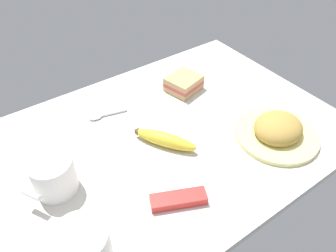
{
  "coord_description": "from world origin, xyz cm",
  "views": [
    {
      "loc": [
        -35.29,
        -50.0,
        60.1
      ],
      "look_at": [
        0.0,
        0.0,
        5.0
      ],
      "focal_mm": 34.87,
      "sensor_mm": 36.0,
      "label": 1
    }
  ],
  "objects_px": {
    "coffee_mug_milky": "(84,249)",
    "banana": "(165,140)",
    "snack_bar": "(178,199)",
    "plate_of_food": "(278,131)",
    "coffee_mug_black": "(53,174)",
    "sandwich_main": "(184,83)",
    "spoon": "(102,116)"
  },
  "relations": [
    {
      "from": "coffee_mug_milky",
      "to": "coffee_mug_black",
      "type": "bearing_deg",
      "value": 85.04
    },
    {
      "from": "coffee_mug_milky",
      "to": "snack_bar",
      "type": "xyz_separation_m",
      "value": [
        0.21,
        0.01,
        -0.04
      ]
    },
    {
      "from": "sandwich_main",
      "to": "snack_bar",
      "type": "bearing_deg",
      "value": -128.75
    },
    {
      "from": "banana",
      "to": "snack_bar",
      "type": "xyz_separation_m",
      "value": [
        -0.08,
        -0.16,
        -0.01
      ]
    },
    {
      "from": "coffee_mug_milky",
      "to": "banana",
      "type": "xyz_separation_m",
      "value": [
        0.29,
        0.17,
        -0.03
      ]
    },
    {
      "from": "banana",
      "to": "snack_bar",
      "type": "relative_size",
      "value": 1.31
    },
    {
      "from": "spoon",
      "to": "snack_bar",
      "type": "xyz_separation_m",
      "value": [
        0.01,
        -0.34,
        0.01
      ]
    },
    {
      "from": "plate_of_food",
      "to": "spoon",
      "type": "relative_size",
      "value": 1.98
    },
    {
      "from": "sandwich_main",
      "to": "snack_bar",
      "type": "xyz_separation_m",
      "value": [
        -0.26,
        -0.32,
        -0.01
      ]
    },
    {
      "from": "snack_bar",
      "to": "banana",
      "type": "bearing_deg",
      "value": 88.7
    },
    {
      "from": "plate_of_food",
      "to": "banana",
      "type": "distance_m",
      "value": 0.29
    },
    {
      "from": "banana",
      "to": "coffee_mug_milky",
      "type": "bearing_deg",
      "value": -149.85
    },
    {
      "from": "snack_bar",
      "to": "coffee_mug_black",
      "type": "bearing_deg",
      "value": 160.52
    },
    {
      "from": "plate_of_food",
      "to": "snack_bar",
      "type": "xyz_separation_m",
      "value": [
        -0.33,
        -0.02,
        -0.01
      ]
    },
    {
      "from": "coffee_mug_milky",
      "to": "snack_bar",
      "type": "bearing_deg",
      "value": 2.87
    },
    {
      "from": "sandwich_main",
      "to": "spoon",
      "type": "height_order",
      "value": "sandwich_main"
    },
    {
      "from": "coffee_mug_black",
      "to": "coffee_mug_milky",
      "type": "distance_m",
      "value": 0.2
    },
    {
      "from": "banana",
      "to": "snack_bar",
      "type": "height_order",
      "value": "banana"
    },
    {
      "from": "coffee_mug_black",
      "to": "plate_of_food",
      "type": "bearing_deg",
      "value": -18.09
    },
    {
      "from": "coffee_mug_black",
      "to": "banana",
      "type": "xyz_separation_m",
      "value": [
        0.27,
        -0.03,
        -0.03
      ]
    },
    {
      "from": "coffee_mug_milky",
      "to": "sandwich_main",
      "type": "xyz_separation_m",
      "value": [
        0.47,
        0.33,
        -0.03
      ]
    },
    {
      "from": "snack_bar",
      "to": "plate_of_food",
      "type": "bearing_deg",
      "value": 27.46
    },
    {
      "from": "coffee_mug_black",
      "to": "sandwich_main",
      "type": "distance_m",
      "value": 0.47
    },
    {
      "from": "plate_of_food",
      "to": "snack_bar",
      "type": "relative_size",
      "value": 1.79
    },
    {
      "from": "spoon",
      "to": "snack_bar",
      "type": "bearing_deg",
      "value": -89.04
    },
    {
      "from": "plate_of_food",
      "to": "coffee_mug_black",
      "type": "relative_size",
      "value": 1.83
    },
    {
      "from": "sandwich_main",
      "to": "banana",
      "type": "distance_m",
      "value": 0.24
    },
    {
      "from": "sandwich_main",
      "to": "banana",
      "type": "xyz_separation_m",
      "value": [
        -0.18,
        -0.16,
        -0.0
      ]
    },
    {
      "from": "plate_of_food",
      "to": "snack_bar",
      "type": "bearing_deg",
      "value": -176.98
    },
    {
      "from": "coffee_mug_black",
      "to": "banana",
      "type": "distance_m",
      "value": 0.27
    },
    {
      "from": "coffee_mug_black",
      "to": "sandwich_main",
      "type": "bearing_deg",
      "value": 16.34
    },
    {
      "from": "plate_of_food",
      "to": "spoon",
      "type": "bearing_deg",
      "value": 135.32
    }
  ]
}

